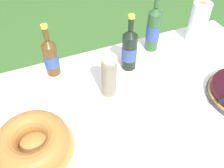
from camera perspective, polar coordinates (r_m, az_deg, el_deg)
garden_table at (r=1.22m, az=3.42°, el=-8.96°), size 1.84×1.05×0.71m
tablecloth at (r=1.19m, az=3.52°, el=-7.60°), size 1.85×1.06×0.10m
bundt_cake at (r=1.08m, az=-17.76°, el=-12.55°), size 0.33×0.33×0.10m
cup_stack at (r=1.17m, az=-0.64°, el=1.56°), size 0.07×0.07×0.24m
cider_bottle_green at (r=1.49m, az=9.42°, el=12.31°), size 0.08×0.08×0.35m
cider_bottle_amber at (r=1.34m, az=-13.82°, el=6.08°), size 0.08×0.08×0.30m
juice_bottle_red at (r=1.34m, az=4.02°, el=7.91°), size 0.08×0.08×0.32m
paper_towel_roll at (r=1.64m, az=19.10°, el=13.19°), size 0.11×0.11×0.25m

